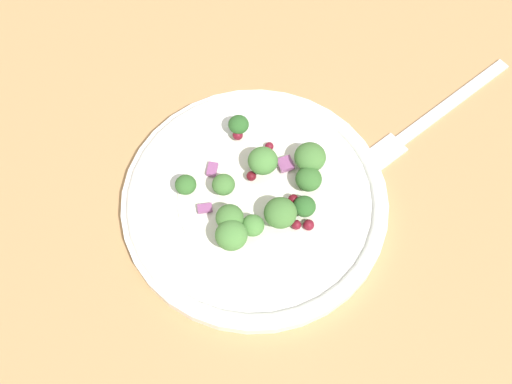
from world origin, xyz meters
TOP-DOWN VIEW (x-y plane):
  - ground_plane at (0.00, 0.00)cm, footprint 180.00×180.00cm
  - plate at (-1.76, -0.12)cm, footprint 24.23×24.23cm
  - dressing_pool at (-1.76, -0.12)cm, footprint 14.06×14.06cm
  - broccoli_floret_0 at (-1.86, 2.84)cm, footprint 2.06×2.06cm
  - broccoli_floret_1 at (0.63, -4.35)cm, footprint 2.38×2.38cm
  - broccoli_floret_2 at (2.73, -4.01)cm, footprint 2.90×2.90cm
  - broccoli_floret_3 at (-2.02, -4.58)cm, footprint 2.00×2.00cm
  - broccoli_floret_4 at (1.15, -0.41)cm, footprint 2.72×2.72cm
  - broccoli_floret_5 at (4.63, 3.21)cm, footprint 1.94×1.94cm
  - broccoli_floret_6 at (-2.61, 6.13)cm, footprint 1.93×1.93cm
  - broccoli_floret_7 at (-5.03, 1.37)cm, footprint 2.43×2.43cm
  - broccoli_floret_8 at (-3.51, -2.74)cm, footprint 2.87×2.87cm
  - broccoli_floret_9 at (-6.65, 0.77)cm, footprint 2.77×2.77cm
  - broccoli_floret_10 at (-4.96, -0.66)cm, footprint 2.02×2.02cm
  - cranberry_0 at (-0.35, 0.77)cm, footprint 0.91×0.91cm
  - cranberry_1 at (3.66, 0.38)cm, footprint 0.82×0.82cm
  - cranberry_2 at (-3.60, -4.25)cm, footprint 0.89×0.89cm
  - cranberry_3 at (-1.41, -3.45)cm, footprint 0.96×0.96cm
  - cranberry_4 at (-3.30, -5.30)cm, footprint 1.00×1.00cm
  - cranberry_5 at (-5.28, 0.88)cm, footprint 0.84×0.84cm
  - cranberry_6 at (3.84, 3.09)cm, footprint 0.98×0.98cm
  - onion_bit_0 at (2.12, -1.92)cm, footprint 1.89×1.88cm
  - onion_bit_1 at (-3.99, 4.00)cm, footprint 1.25×1.52cm
  - onion_bit_2 at (0.39, 4.48)cm, footprint 1.40×0.99cm
  - fork at (11.88, -14.51)cm, footprint 15.99×12.56cm

SIDE VIEW (x-z plane):
  - ground_plane at x=0.00cm, z-range -2.00..0.00cm
  - fork at x=11.88cm, z-range 0.00..0.50cm
  - plate at x=-1.76cm, z-range 0.01..1.71cm
  - dressing_pool at x=-1.76cm, z-range 1.20..1.40cm
  - onion_bit_2 at x=0.39cm, z-range 1.48..1.92cm
  - onion_bit_1 at x=-3.99cm, z-range 1.57..1.92cm
  - cranberry_1 at x=3.66cm, z-range 1.34..2.16cm
  - cranberry_4 at x=-3.30cm, z-range 1.30..2.30cm
  - cranberry_2 at x=-3.60cm, z-range 1.45..2.34cm
  - onion_bit_0 at x=2.12cm, z-range 1.67..2.13cm
  - cranberry_5 at x=-5.28cm, z-range 1.58..2.42cm
  - cranberry_0 at x=-0.35cm, z-range 1.66..2.57cm
  - cranberry_3 at x=-1.41cm, z-range 1.74..2.70cm
  - cranberry_6 at x=3.84cm, z-range 1.74..2.72cm
  - broccoli_floret_3 at x=-2.02cm, z-range 1.55..3.57cm
  - broccoli_floret_10 at x=-4.96cm, z-range 1.60..3.64cm
  - broccoli_floret_6 at x=-2.61cm, z-range 1.65..3.60cm
  - broccoli_floret_1 at x=0.63cm, z-range 1.52..3.93cm
  - broccoli_floret_5 at x=4.63cm, z-range 1.78..3.74cm
  - broccoli_floret_0 at x=-1.86cm, z-range 1.81..3.90cm
  - broccoli_floret_2 at x=2.73cm, z-range 1.51..4.44cm
  - broccoli_floret_4 at x=1.15cm, z-range 1.85..4.60cm
  - broccoli_floret_7 at x=-5.03cm, z-range 2.05..4.51cm
  - broccoli_floret_8 at x=-3.51cm, z-range 1.83..4.74cm
  - broccoli_floret_9 at x=-6.65cm, z-range 2.05..4.85cm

